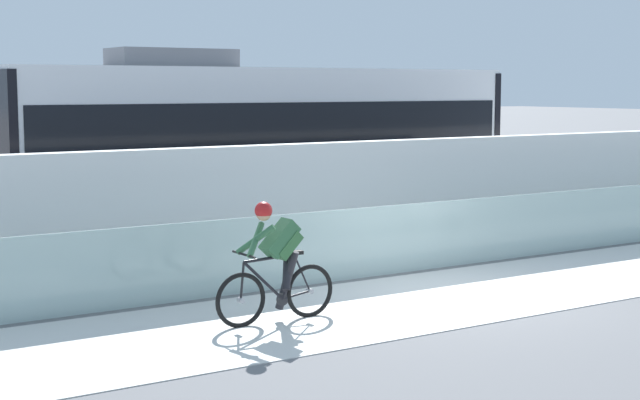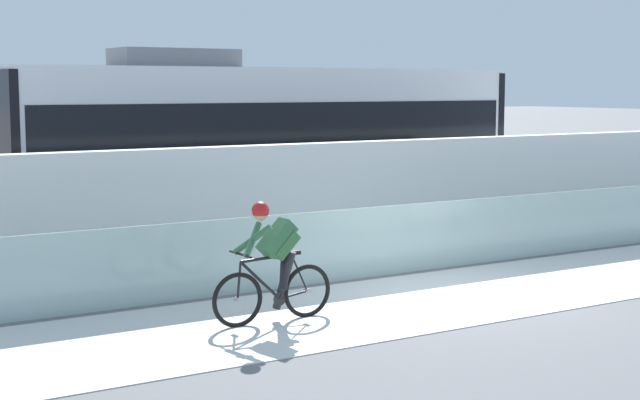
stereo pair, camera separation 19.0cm
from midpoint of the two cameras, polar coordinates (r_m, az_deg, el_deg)
name	(u,v)px [view 2 (the right image)]	position (r m, az deg, el deg)	size (l,w,h in m)	color
ground_plane	(454,295)	(14.74, 8.20, -5.52)	(200.00, 200.00, 0.00)	slate
bike_path_deck	(454,295)	(14.74, 8.20, -5.49)	(32.00, 3.20, 0.01)	silver
glass_parapet	(381,241)	(16.06, 3.93, -2.39)	(32.00, 0.05, 1.14)	#ADC6C1
concrete_barrier_wall	(322,201)	(17.46, 0.44, -0.08)	(32.00, 0.36, 2.09)	white
tram_rail_near	(256,241)	(19.71, -3.48, -2.37)	(32.00, 0.08, 0.01)	#595654
tram_rail_far	(223,232)	(20.97, -5.38, -1.84)	(32.00, 0.08, 0.01)	#595654
tram	(263,144)	(20.42, -3.05, 3.28)	(11.06, 2.54, 3.81)	silver
cyclist_on_bike	(273,264)	(12.82, -2.30, -3.72)	(1.77, 0.58, 1.61)	black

